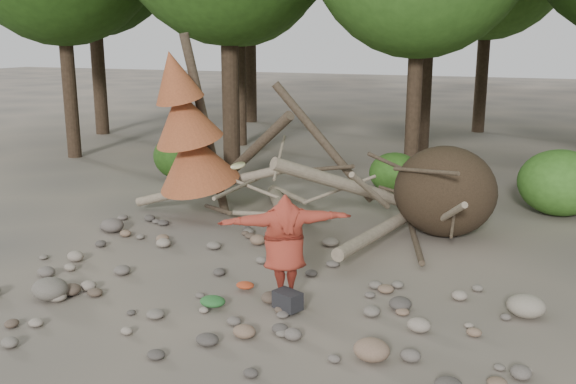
% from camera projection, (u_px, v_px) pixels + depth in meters
% --- Properties ---
extents(ground, '(120.00, 120.00, 0.00)m').
position_uv_depth(ground, '(255.00, 290.00, 11.05)').
color(ground, '#514C44').
rests_on(ground, ground).
extents(deadfall_pile, '(8.55, 5.24, 3.30)m').
position_uv_depth(deadfall_pile, '(417.00, 192.00, 13.97)').
color(deadfall_pile, '#332619').
rests_on(deadfall_pile, ground).
extents(dead_conifer, '(2.06, 2.16, 4.35)m').
position_uv_depth(dead_conifer, '(188.00, 132.00, 14.68)').
color(dead_conifer, '#4C3F30').
rests_on(dead_conifer, ground).
extents(bush_left, '(1.80, 1.80, 1.44)m').
position_uv_depth(bush_left, '(184.00, 156.00, 19.31)').
color(bush_left, '#254D14').
rests_on(bush_left, ground).
extents(bush_mid, '(1.40, 1.40, 1.12)m').
position_uv_depth(bush_mid, '(395.00, 173.00, 17.72)').
color(bush_mid, '#31611C').
rests_on(bush_mid, ground).
extents(bush_right, '(2.00, 2.00, 1.60)m').
position_uv_depth(bush_right, '(560.00, 183.00, 15.49)').
color(bush_right, '#3C7324').
rests_on(bush_right, ground).
extents(frisbee_thrower, '(2.14, 1.64, 2.18)m').
position_uv_depth(frisbee_thrower, '(285.00, 247.00, 10.34)').
color(frisbee_thrower, maroon).
rests_on(frisbee_thrower, ground).
extents(backpack, '(0.51, 0.44, 0.29)m').
position_uv_depth(backpack, '(288.00, 304.00, 10.14)').
color(backpack, black).
rests_on(backpack, ground).
extents(cloth_green, '(0.42, 0.35, 0.16)m').
position_uv_depth(cloth_green, '(213.00, 304.00, 10.28)').
color(cloth_green, '#255C28').
rests_on(cloth_green, ground).
extents(cloth_orange, '(0.31, 0.26, 0.11)m').
position_uv_depth(cloth_orange, '(245.00, 288.00, 10.99)').
color(cloth_orange, '#A63B1C').
rests_on(cloth_orange, ground).
extents(boulder_front_left, '(0.62, 0.55, 0.37)m').
position_uv_depth(boulder_front_left, '(50.00, 289.00, 10.62)').
color(boulder_front_left, '#635D53').
rests_on(boulder_front_left, ground).
extents(boulder_front_right, '(0.50, 0.45, 0.30)m').
position_uv_depth(boulder_front_right, '(372.00, 350.00, 8.65)').
color(boulder_front_right, '#7C614D').
rests_on(boulder_front_right, ground).
extents(boulder_mid_right, '(0.59, 0.53, 0.36)m').
position_uv_depth(boulder_mid_right, '(526.00, 306.00, 9.98)').
color(boulder_mid_right, gray).
rests_on(boulder_mid_right, ground).
extents(boulder_mid_left, '(0.52, 0.47, 0.31)m').
position_uv_depth(boulder_mid_left, '(112.00, 225.00, 14.25)').
color(boulder_mid_left, '#5B534D').
rests_on(boulder_mid_left, ground).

